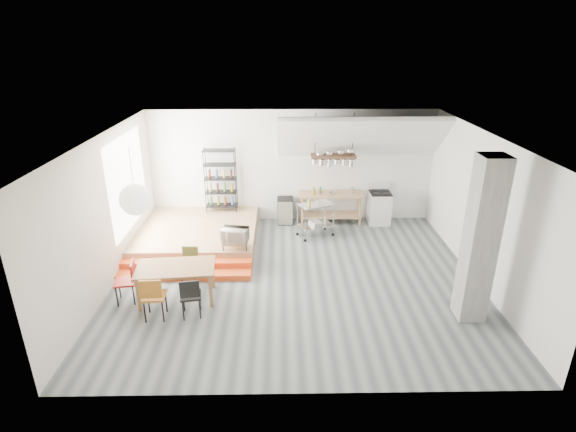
{
  "coord_description": "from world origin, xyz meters",
  "views": [
    {
      "loc": [
        -0.32,
        -8.81,
        5.08
      ],
      "look_at": [
        -0.16,
        0.8,
        1.18
      ],
      "focal_mm": 28.0,
      "sensor_mm": 36.0,
      "label": 1
    }
  ],
  "objects_px": {
    "rolling_cart": "(316,215)",
    "dining_table": "(176,270)",
    "mini_fridge": "(285,211)",
    "stove": "(379,207)"
  },
  "relations": [
    {
      "from": "mini_fridge",
      "to": "dining_table",
      "type": "bearing_deg",
      "value": -119.45
    },
    {
      "from": "mini_fridge",
      "to": "rolling_cart",
      "type": "bearing_deg",
      "value": -48.69
    },
    {
      "from": "rolling_cart",
      "to": "mini_fridge",
      "type": "relative_size",
      "value": 1.39
    },
    {
      "from": "rolling_cart",
      "to": "dining_table",
      "type": "bearing_deg",
      "value": -159.29
    },
    {
      "from": "dining_table",
      "to": "mini_fridge",
      "type": "relative_size",
      "value": 2.17
    },
    {
      "from": "stove",
      "to": "dining_table",
      "type": "xyz_separation_m",
      "value": [
        -4.96,
        -3.95,
        0.18
      ]
    },
    {
      "from": "stove",
      "to": "rolling_cart",
      "type": "bearing_deg",
      "value": -155.25
    },
    {
      "from": "stove",
      "to": "rolling_cart",
      "type": "relative_size",
      "value": 1.12
    },
    {
      "from": "stove",
      "to": "mini_fridge",
      "type": "relative_size",
      "value": 1.56
    },
    {
      "from": "mini_fridge",
      "to": "stove",
      "type": "bearing_deg",
      "value": -0.93
    }
  ]
}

